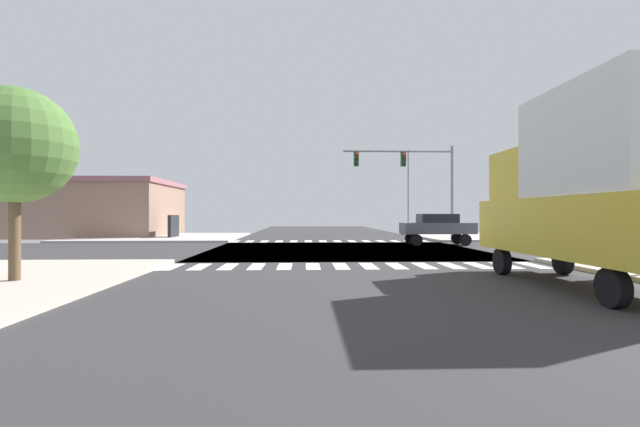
{
  "coord_description": "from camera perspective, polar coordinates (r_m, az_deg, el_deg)",
  "views": [
    {
      "loc": [
        -2.09,
        -23.06,
        1.86
      ],
      "look_at": [
        -0.89,
        8.81,
        1.91
      ],
      "focal_mm": 24.84,
      "sensor_mm": 36.0,
      "label": 1
    }
  ],
  "objects": [
    {
      "name": "ground",
      "position": [
        23.23,
        3.02,
        -4.74
      ],
      "size": [
        90.0,
        90.0,
        0.05
      ],
      "color": "#312F32"
    },
    {
      "name": "sidewalk_tree",
      "position": [
        14.07,
        -34.65,
        7.16
      ],
      "size": [
        3.01,
        3.01,
        5.15
      ],
      "color": "brown",
      "rests_on": "ground"
    },
    {
      "name": "sedan_leading_3",
      "position": [
        27.78,
        14.87,
        -1.62
      ],
      "size": [
        4.3,
        1.8,
        1.88
      ],
      "rotation": [
        0.0,
        0.0,
        4.71
      ],
      "color": "black",
      "rests_on": "ground"
    },
    {
      "name": "bank_building",
      "position": [
        41.88,
        -27.13,
        0.59
      ],
      "size": [
        14.38,
        10.11,
        4.68
      ],
      "color": "#8C6B59",
      "rests_on": "ground"
    },
    {
      "name": "box_truck_queued_1",
      "position": [
        12.89,
        31.24,
        3.06
      ],
      "size": [
        2.4,
        7.2,
        4.85
      ],
      "color": "black",
      "rests_on": "ground"
    },
    {
      "name": "crosswalk_near",
      "position": [
        15.97,
        4.5,
        -6.76
      ],
      "size": [
        13.5,
        2.0,
        0.01
      ],
      "color": "white",
      "rests_on": "ground"
    },
    {
      "name": "sidewalk_corner_ne",
      "position": [
        38.21,
        21.14,
        -2.77
      ],
      "size": [
        12.0,
        12.0,
        0.14
      ],
      "color": "#B2ADA3",
      "rests_on": "ground"
    },
    {
      "name": "traffic_signal_mast",
      "position": [
        31.62,
        11.49,
        5.53
      ],
      "size": [
        7.77,
        0.55,
        6.65
      ],
      "color": "gray",
      "rests_on": "ground"
    },
    {
      "name": "street_lamp",
      "position": [
        44.08,
        11.0,
        3.83
      ],
      "size": [
        1.78,
        0.32,
        8.16
      ],
      "color": "gray",
      "rests_on": "ground"
    },
    {
      "name": "crosswalk_far",
      "position": [
        30.47,
        1.31,
        -3.58
      ],
      "size": [
        13.5,
        2.0,
        0.01
      ],
      "color": "white",
      "rests_on": "ground"
    },
    {
      "name": "sidewalk_corner_nw",
      "position": [
        36.76,
        -19.44,
        -2.88
      ],
      "size": [
        12.0,
        12.0,
        0.14
      ],
      "color": "#BAAAAA",
      "rests_on": "ground"
    }
  ]
}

